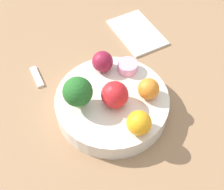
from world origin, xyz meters
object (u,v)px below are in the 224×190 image
at_px(apple_green, 115,95).
at_px(spoon, 37,77).
at_px(orange_front, 148,89).
at_px(orange_back, 139,123).
at_px(apple_red, 103,62).
at_px(small_cup, 128,67).
at_px(napkin, 137,32).
at_px(bowl, 112,104).
at_px(broccoli, 78,92).

relative_size(apple_green, spoon, 0.85).
bearing_deg(orange_front, orange_back, 51.61).
xyz_separation_m(apple_red, spoon, (0.14, -0.07, -0.06)).
distance_m(orange_front, small_cup, 0.08).
relative_size(apple_red, napkin, 0.28).
bearing_deg(bowl, orange_front, 162.44).
height_order(orange_front, orange_back, orange_back).
distance_m(small_cup, spoon, 0.22).
xyz_separation_m(small_cup, napkin, (-0.10, -0.15, -0.05)).
height_order(apple_red, orange_front, apple_red).
relative_size(bowl, apple_red, 5.16).
distance_m(broccoli, spoon, 0.18).
xyz_separation_m(bowl, orange_front, (-0.07, 0.02, 0.04)).
relative_size(broccoli, spoon, 1.12).
bearing_deg(apple_red, orange_back, 91.83).
relative_size(orange_back, spoon, 0.73).
xyz_separation_m(orange_back, small_cup, (-0.04, -0.15, -0.01)).
height_order(apple_red, orange_back, orange_back).
relative_size(orange_back, small_cup, 1.08).
bearing_deg(apple_green, small_cup, -129.82).
relative_size(small_cup, napkin, 0.27).
relative_size(apple_red, orange_back, 0.97).
relative_size(bowl, orange_front, 5.37).
distance_m(bowl, apple_red, 0.10).
bearing_deg(orange_front, napkin, -110.55).
relative_size(bowl, orange_back, 5.00).
height_order(broccoli, orange_back, broccoli).
xyz_separation_m(orange_back, spoon, (0.15, -0.24, -0.06)).
bearing_deg(apple_red, small_cup, 154.20).
relative_size(broccoli, small_cup, 1.65).
relative_size(apple_green, small_cup, 1.25).
distance_m(broccoli, napkin, 0.31).
xyz_separation_m(small_cup, spoon, (0.19, -0.09, -0.05)).
distance_m(apple_green, orange_back, 0.08).
distance_m(bowl, small_cup, 0.09).
height_order(apple_green, napkin, apple_green).
bearing_deg(small_cup, apple_green, 50.18).
relative_size(bowl, apple_green, 4.32).
bearing_deg(broccoli, apple_red, -137.06).
height_order(orange_back, napkin, orange_back).
height_order(bowl, orange_front, orange_front).
bearing_deg(orange_back, small_cup, -106.43).
relative_size(orange_back, napkin, 0.29).
bearing_deg(small_cup, spoon, -25.89).
relative_size(apple_green, orange_back, 1.16).
bearing_deg(orange_back, bowl, -78.93).
height_order(orange_front, spoon, orange_front).
xyz_separation_m(bowl, napkin, (-0.16, -0.21, -0.02)).
bearing_deg(orange_front, bowl, -17.56).
distance_m(napkin, spoon, 0.29).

